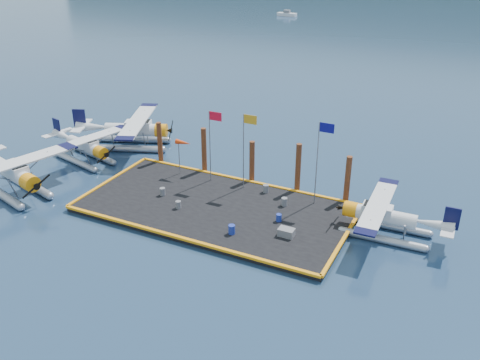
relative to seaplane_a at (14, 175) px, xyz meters
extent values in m
plane|color=#192B4B|center=(15.73, 4.51, -1.63)|extent=(4000.00, 4000.00, 0.00)
cube|color=black|center=(15.73, 4.51, -1.43)|extent=(20.00, 10.00, 0.40)
cylinder|color=#9A9EA8|center=(-0.10, 1.29, -1.30)|extent=(6.75, 2.50, 0.66)
cylinder|color=silver|center=(-0.22, 0.06, 0.19)|extent=(5.26, 2.56, 1.21)
cube|color=silver|center=(0.42, -0.12, 0.57)|extent=(2.66, 1.83, 0.99)
cube|color=black|center=(0.74, -0.21, 0.79)|extent=(1.80, 1.53, 0.61)
cylinder|color=orange|center=(2.54, -0.72, 0.19)|extent=(1.41, 1.53, 1.28)
cube|color=black|center=(3.44, -0.97, 0.19)|extent=(0.73, 2.38, 1.24)
cube|color=silver|center=(0.42, -0.12, 1.12)|extent=(4.29, 9.99, 0.13)
cube|color=black|center=(1.71, 4.44, 1.12)|extent=(1.86, 1.40, 0.14)
cylinder|color=#9A9EA8|center=(0.75, 8.52, -1.36)|extent=(5.66, 1.92, 0.55)
cylinder|color=#9A9EA8|center=(0.26, 6.56, -1.36)|extent=(5.66, 1.92, 0.55)
cylinder|color=silver|center=(0.68, 7.50, -0.11)|extent=(4.39, 2.02, 1.01)
cube|color=silver|center=(1.21, 7.36, 0.21)|extent=(2.21, 1.47, 0.83)
cube|color=black|center=(1.48, 7.30, 0.39)|extent=(1.48, 1.25, 0.51)
cylinder|color=orange|center=(3.00, 6.92, -0.11)|extent=(1.15, 1.26, 1.07)
cube|color=black|center=(3.76, 6.73, -0.11)|extent=(0.55, 2.00, 1.03)
cube|color=silver|center=(1.21, 7.36, 0.67)|extent=(3.34, 8.36, 0.11)
cube|color=black|center=(2.17, 11.20, 0.67)|extent=(1.54, 1.14, 0.12)
cube|color=black|center=(0.26, 3.53, 0.67)|extent=(1.54, 1.14, 0.12)
cube|color=black|center=(-3.42, 8.52, 0.71)|extent=(1.01, 0.35, 1.56)
cube|color=silver|center=(-3.33, 8.50, 0.12)|extent=(1.56, 3.23, 0.09)
cylinder|color=#9A9EA8|center=(1.81, 13.24, -1.30)|extent=(6.52, 3.15, 0.65)
cylinder|color=#9A9EA8|center=(2.71, 11.01, -1.30)|extent=(6.52, 3.15, 0.65)
cylinder|color=silver|center=(2.47, 12.21, 0.17)|extent=(5.16, 3.02, 1.20)
cube|color=silver|center=(3.07, 12.45, 0.55)|extent=(2.68, 2.01, 0.98)
cube|color=black|center=(3.38, 12.58, 0.77)|extent=(1.85, 1.64, 0.60)
cylinder|color=orange|center=(5.10, 13.27, 0.17)|extent=(1.49, 1.58, 1.27)
cube|color=black|center=(5.96, 13.62, 0.17)|extent=(0.97, 2.28, 1.23)
cube|color=silver|center=(3.07, 12.45, 1.10)|extent=(5.20, 9.72, 0.13)
cube|color=black|center=(1.31, 16.80, 1.10)|extent=(1.89, 1.52, 0.14)
cube|color=black|center=(4.83, 8.10, 1.10)|extent=(1.89, 1.52, 0.14)
cube|color=black|center=(-2.19, 10.32, 1.15)|extent=(1.16, 0.57, 1.86)
cube|color=silver|center=(-2.09, 10.36, 0.44)|extent=(2.30, 3.81, 0.11)
cylinder|color=#9A9EA8|center=(28.06, 5.58, -1.36)|extent=(5.69, 0.73, 0.55)
cylinder|color=#9A9EA8|center=(28.00, 7.60, -1.36)|extent=(5.69, 0.73, 0.55)
cylinder|color=silver|center=(27.85, 6.58, -0.12)|extent=(4.29, 1.14, 1.01)
cube|color=silver|center=(27.30, 6.57, 0.20)|extent=(2.05, 1.07, 0.82)
cube|color=black|center=(27.02, 6.56, 0.38)|extent=(1.31, 1.00, 0.50)
cylinder|color=orange|center=(25.47, 6.51, -0.12)|extent=(0.95, 1.09, 1.06)
cube|color=black|center=(24.69, 6.48, -0.12)|extent=(0.12, 2.04, 1.03)
cube|color=silver|center=(27.30, 6.57, 0.66)|extent=(1.64, 8.28, 0.11)
cube|color=black|center=(27.42, 2.63, 0.66)|extent=(1.40, 0.87, 0.12)
cube|color=black|center=(27.17, 10.50, 0.66)|extent=(1.40, 0.87, 0.12)
cube|color=black|center=(32.06, 6.72, 0.70)|extent=(1.01, 0.14, 1.56)
cube|color=silver|center=(31.97, 6.72, 0.11)|extent=(0.92, 3.14, 0.09)
cylinder|color=slate|center=(11.16, 4.29, -0.92)|extent=(0.44, 0.44, 0.61)
cylinder|color=navy|center=(18.62, 1.55, -0.90)|extent=(0.47, 0.47, 0.66)
cylinder|color=navy|center=(20.87, 4.55, -0.95)|extent=(0.39, 0.39, 0.56)
cylinder|color=slate|center=(13.38, 3.04, -0.95)|extent=(0.41, 0.41, 0.57)
cylinder|color=slate|center=(20.34, 6.90, -0.91)|extent=(0.45, 0.45, 0.63)
cylinder|color=slate|center=(18.20, 8.33, -0.92)|extent=(0.45, 0.45, 0.63)
cube|color=slate|center=(22.08, 2.94, -0.96)|extent=(1.09, 0.73, 0.55)
cylinder|color=gray|center=(13.23, 8.31, 1.77)|extent=(0.08, 0.08, 6.00)
cube|color=red|center=(13.78, 8.31, 4.42)|extent=(1.10, 0.03, 0.70)
cylinder|color=gray|center=(16.23, 8.31, 1.87)|extent=(0.08, 0.08, 6.20)
cube|color=orange|center=(16.78, 8.31, 4.62)|extent=(1.10, 0.03, 0.70)
cylinder|color=gray|center=(22.23, 8.31, 2.02)|extent=(0.08, 0.08, 6.50)
cube|color=navy|center=(22.78, 8.31, 4.92)|extent=(1.10, 0.03, 0.70)
cylinder|color=gray|center=(10.23, 8.31, 0.27)|extent=(0.07, 0.07, 3.00)
cone|color=red|center=(10.73, 8.31, 1.67)|extent=(1.40, 0.44, 0.44)
cylinder|color=#4D2416|center=(7.23, 9.91, 0.37)|extent=(0.44, 0.44, 4.00)
cylinder|color=#4D2416|center=(11.73, 9.91, 0.47)|extent=(0.44, 0.44, 4.20)
cylinder|color=#4D2416|center=(16.23, 9.91, 0.27)|extent=(0.44, 0.44, 3.80)
cylinder|color=#4D2416|center=(20.23, 9.91, 0.52)|extent=(0.44, 0.44, 4.30)
cylinder|color=#4D2416|center=(24.23, 9.91, 0.37)|extent=(0.44, 0.44, 4.00)
camera|label=1|loc=(33.02, -26.40, 18.00)|focal=40.00mm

